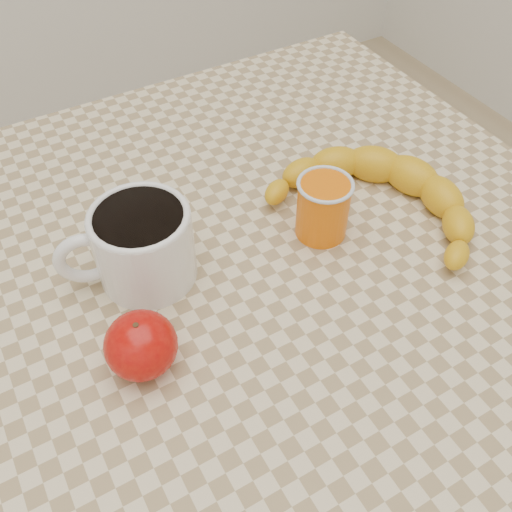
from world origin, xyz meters
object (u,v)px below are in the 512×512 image
apple (141,345)px  banana (382,198)px  coffee_mug (141,243)px  orange_juice_glass (323,207)px  table (256,316)px

apple → banana: size_ratio=0.22×
apple → banana: 0.32m
apple → coffee_mug: bearing=67.1°
orange_juice_glass → banana: bearing=-5.8°
coffee_mug → orange_juice_glass: size_ratio=2.09×
coffee_mug → table: bearing=-26.1°
apple → table: bearing=19.3°
orange_juice_glass → apple: size_ratio=0.98×
table → banana: size_ratio=2.38×
table → orange_juice_glass: bearing=8.1°
table → banana: bearing=1.8°
apple → banana: apple is taller
table → coffee_mug: size_ratio=5.34×
coffee_mug → banana: size_ratio=0.45×
orange_juice_glass → apple: orange_juice_glass is taller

